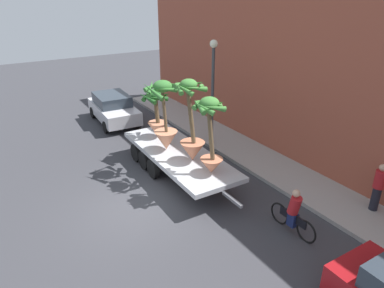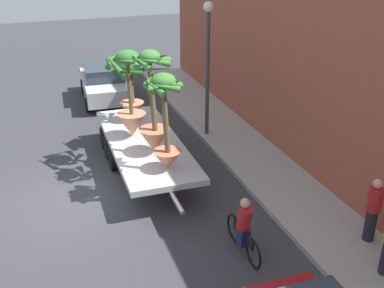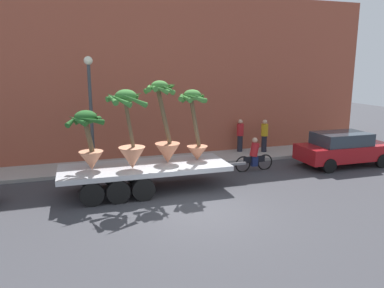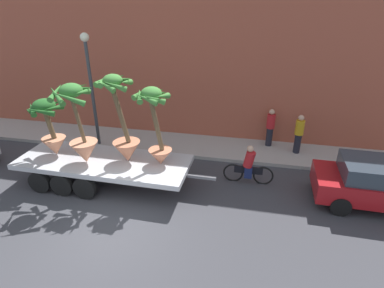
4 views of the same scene
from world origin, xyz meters
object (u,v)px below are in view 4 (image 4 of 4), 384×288
Objects in this scene: potted_palm_middle at (156,126)px; potted_palm_extra at (79,128)px; flatbed_trailer at (97,164)px; street_lamp at (90,77)px; cyclist at (249,167)px; pedestrian_near_gate at (270,127)px; parked_car at (384,184)px; pedestrian_far_left at (299,133)px; potted_palm_front at (122,127)px; potted_palm_rear at (50,127)px.

potted_palm_extra is at bearing -170.83° from potted_palm_middle.
street_lamp is (-1.40, 2.80, 2.47)m from flatbed_trailer.
cyclist reaches higher than flatbed_trailer.
potted_palm_extra is 1.65× the size of pedestrian_near_gate.
potted_palm_middle is 0.62× the size of parked_car.
pedestrian_far_left is 9.06m from street_lamp.
potted_palm_front is 1.68× the size of cyclist.
pedestrian_far_left is at bearing 27.71° from potted_palm_extra.
potted_palm_front is 4.72m from cyclist.
potted_palm_front reaches higher than pedestrian_far_left.
potted_palm_front is 7.33m from pedestrian_far_left.
potted_palm_extra is (1.38, -0.33, 0.20)m from potted_palm_rear.
cyclist is (4.32, 1.02, -1.60)m from potted_palm_front.
street_lamp is at bearing -173.95° from pedestrian_far_left.
parked_car is at bearing -6.97° from cyclist.
potted_palm_extra reaches higher than potted_palm_rear.
street_lamp reaches higher than pedestrian_far_left.
parked_car is 2.59× the size of pedestrian_far_left.
potted_palm_front is 1.44m from potted_palm_extra.
street_lamp is (0.28, 2.75, 1.16)m from potted_palm_rear.
pedestrian_far_left is at bearing 26.95° from flatbed_trailer.
cyclist is at bearing 173.03° from parked_car.
potted_palm_middle is 2.61m from potted_palm_extra.
potted_palm_middle reaches higher than cyclist.
street_lamp is (-8.74, -0.93, 2.19)m from pedestrian_far_left.
cyclist is 3.19m from pedestrian_near_gate.
parked_car is at bearing 3.24° from potted_palm_front.
pedestrian_near_gate is (6.17, 4.20, 0.28)m from flatbed_trailer.
potted_palm_front is 1.81× the size of pedestrian_near_gate.
potted_palm_middle reaches higher than potted_palm_rear.
potted_palm_middle is at bearing -133.80° from pedestrian_near_gate.
pedestrian_far_left is at bearing 30.07° from potted_palm_front.
potted_palm_rear is at bearing 178.22° from flatbed_trailer.
potted_palm_middle is 3.73m from cyclist.
cyclist is 0.38× the size of street_lamp.
potted_palm_rear is at bearing 166.41° from potted_palm_extra.
parked_car is at bearing -11.20° from street_lamp.
pedestrian_far_left is (6.26, 3.62, -1.23)m from potted_palm_front.
parked_car reaches higher than flatbed_trailer.
pedestrian_near_gate is 1.26m from pedestrian_far_left.
pedestrian_near_gate is at bearing 158.06° from pedestrian_far_left.
flatbed_trailer is 2.55× the size of potted_palm_extra.
potted_palm_rear is 9.80m from pedestrian_far_left.
potted_palm_front is at bearing -149.93° from pedestrian_far_left.
flatbed_trailer is at bearing -176.65° from potted_palm_middle.
cyclist is at bearing -126.67° from pedestrian_far_left.
potted_palm_extra reaches higher than cyclist.
pedestrian_far_left is at bearing 127.50° from parked_car.
potted_palm_front is 0.70× the size of parked_car.
street_lamp is (-1.10, 3.09, 0.96)m from potted_palm_extra.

